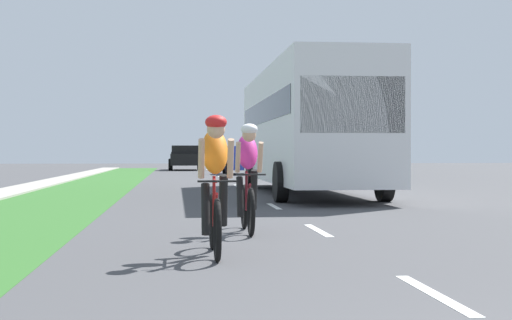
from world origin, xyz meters
TOP-DOWN VIEW (x-y plane):
  - ground_plane at (0.00, 20.00)m, footprint 120.00×120.00m
  - grass_verge at (-4.95, 20.00)m, footprint 2.86×70.00m
  - sidewalk_concrete at (-6.99, 20.00)m, footprint 1.22×70.00m
  - lane_markings_center at (0.00, 24.00)m, footprint 0.12×52.71m
  - cyclist_lead at (-1.68, 6.13)m, footprint 0.42×1.72m
  - cyclist_trailing at (-1.08, 8.53)m, footprint 0.42×1.72m
  - bus_white at (1.58, 18.91)m, footprint 2.78×11.60m
  - sedan_blue at (1.45, 38.24)m, footprint 1.98×4.30m
  - pickup_black at (-1.51, 48.33)m, footprint 2.22×5.10m

SIDE VIEW (x-z plane):
  - ground_plane at x=0.00m, z-range 0.00..0.00m
  - grass_verge at x=-4.95m, z-range 0.00..0.01m
  - lane_markings_center at x=0.00m, z-range 0.00..0.01m
  - sidewalk_concrete at x=-6.99m, z-range -0.05..0.06m
  - sedan_blue at x=1.45m, z-range 0.01..1.53m
  - cyclist_lead at x=-1.68m, z-range 0.02..1.60m
  - cyclist_trailing at x=-1.08m, z-range 0.02..1.60m
  - pickup_black at x=-1.51m, z-range 0.01..1.65m
  - bus_white at x=1.58m, z-range 0.24..3.72m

